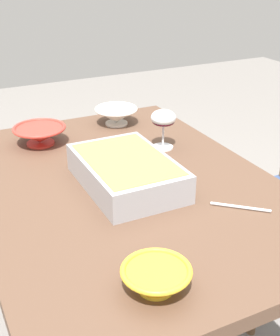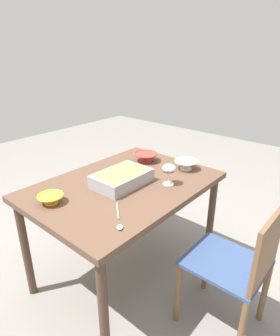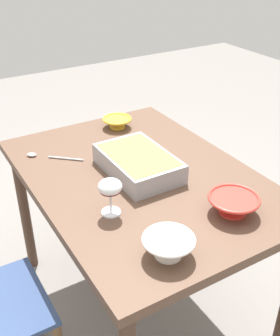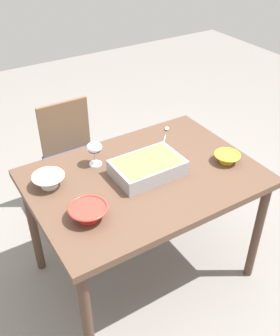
{
  "view_description": "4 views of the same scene",
  "coord_description": "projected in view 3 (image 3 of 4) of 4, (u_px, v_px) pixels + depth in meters",
  "views": [
    {
      "loc": [
        -1.12,
        0.5,
        1.42
      ],
      "look_at": [
        0.01,
        -0.06,
        0.81
      ],
      "focal_mm": 48.59,
      "sensor_mm": 36.0,
      "label": 1
    },
    {
      "loc": [
        -1.23,
        -1.2,
        1.61
      ],
      "look_at": [
        0.1,
        -0.05,
        0.87
      ],
      "focal_mm": 30.5,
      "sensor_mm": 36.0,
      "label": 2
    },
    {
      "loc": [
        1.3,
        -0.78,
        1.69
      ],
      "look_at": [
        0.04,
        -0.02,
        0.83
      ],
      "focal_mm": 44.68,
      "sensor_mm": 36.0,
      "label": 3
    },
    {
      "loc": [
        0.92,
        1.44,
        2.03
      ],
      "look_at": [
        0.03,
        -0.0,
        0.83
      ],
      "focal_mm": 41.61,
      "sensor_mm": 36.0,
      "label": 4
    }
  ],
  "objects": [
    {
      "name": "ground_plane",
      "position": [
        140.0,
        302.0,
        2.16
      ],
      "size": [
        8.0,
        8.0,
        0.0
      ],
      "primitive_type": "plane",
      "color": "gray"
    },
    {
      "name": "dining_table",
      "position": [
        141.0,
        190.0,
        1.81
      ],
      "size": [
        1.24,
        0.88,
        0.78
      ],
      "color": "brown",
      "rests_on": "ground_plane"
    },
    {
      "name": "wine_glass",
      "position": [
        110.0,
        189.0,
        1.48
      ],
      "size": [
        0.09,
        0.09,
        0.14
      ],
      "color": "white",
      "rests_on": "dining_table"
    },
    {
      "name": "casserole_dish",
      "position": [
        139.0,
        162.0,
        1.76
      ],
      "size": [
        0.37,
        0.25,
        0.09
      ],
      "color": "#99999E",
      "rests_on": "dining_table"
    },
    {
      "name": "mixing_bowl",
      "position": [
        117.0,
        122.0,
        2.16
      ],
      "size": [
        0.15,
        0.15,
        0.05
      ],
      "color": "yellow",
      "rests_on": "dining_table"
    },
    {
      "name": "small_bowl",
      "position": [
        233.0,
        204.0,
        1.51
      ],
      "size": [
        0.19,
        0.19,
        0.07
      ],
      "color": "red",
      "rests_on": "dining_table"
    },
    {
      "name": "serving_bowl",
      "position": [
        168.0,
        245.0,
        1.32
      ],
      "size": [
        0.17,
        0.17,
        0.07
      ],
      "color": "white",
      "rests_on": "dining_table"
    },
    {
      "name": "serving_spoon",
      "position": [
        44.0,
        156.0,
        1.89
      ],
      "size": [
        0.19,
        0.21,
        0.01
      ],
      "color": "silver",
      "rests_on": "dining_table"
    }
  ]
}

